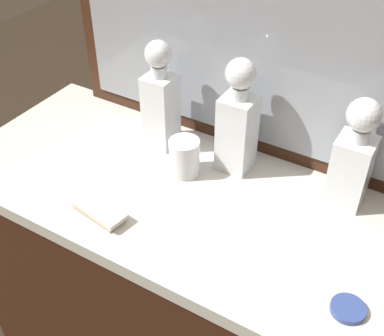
{
  "coord_description": "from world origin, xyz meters",
  "views": [
    {
      "loc": [
        0.46,
        -0.77,
        1.66
      ],
      "look_at": [
        0.0,
        0.0,
        0.94
      ],
      "focal_mm": 46.84,
      "sensor_mm": 36.0,
      "label": 1
    }
  ],
  "objects_px": {
    "crystal_decanter_front": "(161,105)",
    "silver_brush_far_right": "(99,211)",
    "crystal_decanter_far_right": "(352,163)",
    "porcelain_dish": "(348,309)",
    "crystal_decanter_right": "(237,126)",
    "crystal_tumbler_right": "(184,158)"
  },
  "relations": [
    {
      "from": "crystal_decanter_right",
      "to": "crystal_tumbler_right",
      "type": "bearing_deg",
      "value": -137.21
    },
    {
      "from": "crystal_decanter_far_right",
      "to": "crystal_decanter_right",
      "type": "distance_m",
      "value": 0.28
    },
    {
      "from": "crystal_decanter_front",
      "to": "crystal_tumbler_right",
      "type": "height_order",
      "value": "crystal_decanter_front"
    },
    {
      "from": "crystal_decanter_front",
      "to": "porcelain_dish",
      "type": "distance_m",
      "value": 0.67
    },
    {
      "from": "crystal_decanter_far_right",
      "to": "porcelain_dish",
      "type": "relative_size",
      "value": 4.08
    },
    {
      "from": "crystal_decanter_far_right",
      "to": "silver_brush_far_right",
      "type": "distance_m",
      "value": 0.58
    },
    {
      "from": "crystal_decanter_far_right",
      "to": "crystal_tumbler_right",
      "type": "bearing_deg",
      "value": -164.24
    },
    {
      "from": "crystal_decanter_front",
      "to": "silver_brush_far_right",
      "type": "distance_m",
      "value": 0.33
    },
    {
      "from": "crystal_tumbler_right",
      "to": "porcelain_dish",
      "type": "relative_size",
      "value": 1.44
    },
    {
      "from": "crystal_decanter_right",
      "to": "porcelain_dish",
      "type": "relative_size",
      "value": 4.48
    },
    {
      "from": "crystal_decanter_right",
      "to": "porcelain_dish",
      "type": "distance_m",
      "value": 0.49
    },
    {
      "from": "crystal_decanter_front",
      "to": "crystal_tumbler_right",
      "type": "bearing_deg",
      "value": -33.02
    },
    {
      "from": "crystal_decanter_front",
      "to": "crystal_decanter_far_right",
      "type": "bearing_deg",
      "value": 3.3
    },
    {
      "from": "porcelain_dish",
      "to": "crystal_decanter_far_right",
      "type": "bearing_deg",
      "value": 108.95
    },
    {
      "from": "crystal_decanter_far_right",
      "to": "porcelain_dish",
      "type": "bearing_deg",
      "value": -71.05
    },
    {
      "from": "crystal_decanter_right",
      "to": "silver_brush_far_right",
      "type": "bearing_deg",
      "value": -119.5
    },
    {
      "from": "crystal_decanter_far_right",
      "to": "crystal_decanter_right",
      "type": "bearing_deg",
      "value": -176.58
    },
    {
      "from": "crystal_decanter_right",
      "to": "silver_brush_far_right",
      "type": "xyz_separation_m",
      "value": [
        -0.18,
        -0.32,
        -0.11
      ]
    },
    {
      "from": "crystal_decanter_right",
      "to": "crystal_decanter_front",
      "type": "bearing_deg",
      "value": -176.85
    },
    {
      "from": "crystal_tumbler_right",
      "to": "silver_brush_far_right",
      "type": "xyz_separation_m",
      "value": [
        -0.09,
        -0.23,
        -0.03
      ]
    },
    {
      "from": "crystal_decanter_far_right",
      "to": "silver_brush_far_right",
      "type": "height_order",
      "value": "crystal_decanter_far_right"
    },
    {
      "from": "crystal_decanter_front",
      "to": "porcelain_dish",
      "type": "bearing_deg",
      "value": -24.59
    }
  ]
}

